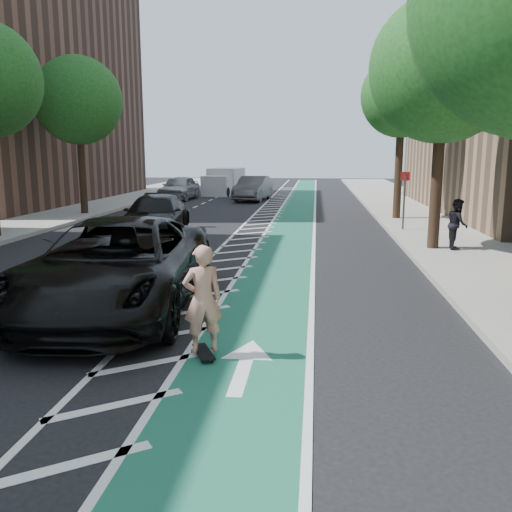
# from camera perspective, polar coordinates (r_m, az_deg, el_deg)

# --- Properties ---
(ground) EXTENTS (120.00, 120.00, 0.00)m
(ground) POSITION_cam_1_polar(r_m,az_deg,el_deg) (11.69, -14.25, -5.56)
(ground) COLOR black
(ground) RESTS_ON ground
(bike_lane) EXTENTS (2.00, 90.00, 0.01)m
(bike_lane) POSITION_cam_1_polar(r_m,az_deg,el_deg) (20.76, 3.36, 1.87)
(bike_lane) COLOR #1B5F44
(bike_lane) RESTS_ON ground
(buffer_strip) EXTENTS (1.40, 90.00, 0.01)m
(buffer_strip) POSITION_cam_1_polar(r_m,az_deg,el_deg) (20.89, -0.76, 1.94)
(buffer_strip) COLOR silver
(buffer_strip) RESTS_ON ground
(sidewalk_right) EXTENTS (5.00, 90.00, 0.15)m
(sidewalk_right) POSITION_cam_1_polar(r_m,az_deg,el_deg) (21.43, 21.00, 1.64)
(sidewalk_right) COLOR gray
(sidewalk_right) RESTS_ON ground
(curb_right) EXTENTS (0.12, 90.00, 0.16)m
(curb_right) POSITION_cam_1_polar(r_m,az_deg,el_deg) (20.94, 14.50, 1.83)
(curb_right) COLOR gray
(curb_right) RESTS_ON ground
(curb_left) EXTENTS (0.12, 90.00, 0.16)m
(curb_left) POSITION_cam_1_polar(r_m,az_deg,el_deg) (23.51, -21.93, 2.34)
(curb_left) COLOR gray
(curb_left) RESTS_ON ground
(tree_r_c) EXTENTS (4.20, 4.20, 7.90)m
(tree_r_c) POSITION_cam_1_polar(r_m,az_deg,el_deg) (19.05, 18.88, 17.94)
(tree_r_c) COLOR #382619
(tree_r_c) RESTS_ON ground
(tree_r_d) EXTENTS (4.20, 4.20, 7.90)m
(tree_r_d) POSITION_cam_1_polar(r_m,az_deg,el_deg) (26.88, 15.12, 15.89)
(tree_r_d) COLOR #382619
(tree_r_d) RESTS_ON ground
(tree_l_d) EXTENTS (4.20, 4.20, 7.90)m
(tree_l_d) POSITION_cam_1_polar(r_m,az_deg,el_deg) (29.16, -18.57, 15.29)
(tree_l_d) COLOR #382619
(tree_l_d) RESTS_ON ground
(sign_post) EXTENTS (0.35, 0.08, 2.47)m
(sign_post) POSITION_cam_1_polar(r_m,az_deg,el_deg) (22.84, 15.33, 5.73)
(sign_post) COLOR #4C4C4C
(sign_post) RESTS_ON ground
(skateboard) EXTENTS (0.51, 0.78, 0.10)m
(skateboard) POSITION_cam_1_polar(r_m,az_deg,el_deg) (8.86, -5.53, -10.04)
(skateboard) COLOR black
(skateboard) RESTS_ON ground
(skateboarder) EXTENTS (0.75, 0.64, 1.73)m
(skateboarder) POSITION_cam_1_polar(r_m,az_deg,el_deg) (8.59, -5.64, -4.51)
(skateboarder) COLOR tan
(skateboarder) RESTS_ON skateboard
(suv_near) EXTENTS (3.62, 7.00, 1.89)m
(suv_near) POSITION_cam_1_polar(r_m,az_deg,el_deg) (11.50, -14.41, -1.00)
(suv_near) COLOR black
(suv_near) RESTS_ON ground
(suv_far) EXTENTS (2.70, 5.59, 1.57)m
(suv_far) POSITION_cam_1_polar(r_m,az_deg,el_deg) (21.71, -10.57, 4.17)
(suv_far) COLOR black
(suv_far) RESTS_ON ground
(car_silver) EXTENTS (2.21, 5.03, 1.69)m
(car_silver) POSITION_cam_1_polar(r_m,az_deg,el_deg) (38.14, -8.10, 7.13)
(car_silver) COLOR #9A9B9F
(car_silver) RESTS_ON ground
(car_grey) EXTENTS (2.37, 5.22, 1.66)m
(car_grey) POSITION_cam_1_polar(r_m,az_deg,el_deg) (37.24, -0.29, 7.13)
(car_grey) COLOR #505054
(car_grey) RESTS_ON ground
(pedestrian) EXTENTS (0.70, 0.85, 1.63)m
(pedestrian) POSITION_cam_1_polar(r_m,az_deg,el_deg) (18.69, 20.43, 3.18)
(pedestrian) COLOR black
(pedestrian) RESTS_ON sidewalk_right
(box_truck) EXTENTS (2.79, 5.09, 2.02)m
(box_truck) POSITION_cam_1_polar(r_m,az_deg,el_deg) (42.85, -3.39, 7.73)
(box_truck) COLOR silver
(box_truck) RESTS_ON ground
(barrel_a) EXTENTS (0.75, 0.75, 1.03)m
(barrel_a) POSITION_cam_1_polar(r_m,az_deg,el_deg) (18.42, -15.25, 1.87)
(barrel_a) COLOR orange
(barrel_a) RESTS_ON ground
(barrel_b) EXTENTS (0.61, 0.61, 0.83)m
(barrel_b) POSITION_cam_1_polar(r_m,az_deg,el_deg) (21.41, -9.60, 3.05)
(barrel_b) COLOR orange
(barrel_b) RESTS_ON ground
(barrel_c) EXTENTS (0.60, 0.60, 0.82)m
(barrel_c) POSITION_cam_1_polar(r_m,az_deg,el_deg) (26.08, -9.17, 4.43)
(barrel_c) COLOR #E55B0C
(barrel_c) RESTS_ON ground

